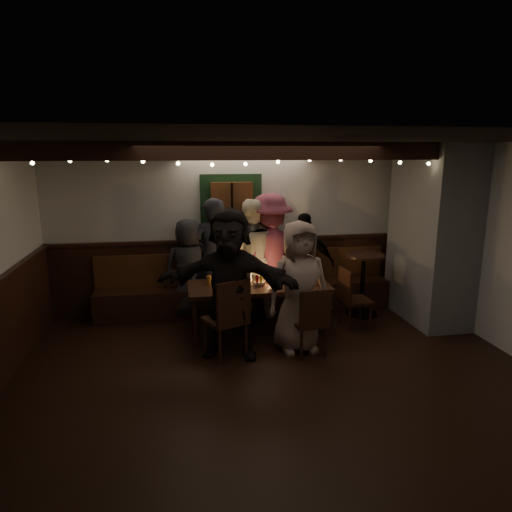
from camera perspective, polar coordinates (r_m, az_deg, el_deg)
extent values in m
cube|color=black|center=(5.29, 2.72, -15.15)|extent=(6.00, 5.00, 0.01)
cube|color=black|center=(4.67, 3.07, 14.40)|extent=(6.00, 5.00, 0.01)
cube|color=silver|center=(7.23, -1.58, 3.50)|extent=(6.00, 0.01, 2.60)
cube|color=black|center=(7.36, -1.50, -2.31)|extent=(6.00, 0.05, 1.10)
cube|color=slate|center=(7.19, 21.11, 2.59)|extent=(0.70, 1.40, 2.60)
cube|color=black|center=(7.22, -1.19, -5.31)|extent=(4.60, 0.45, 0.45)
cube|color=#4C2711|center=(7.26, -1.43, -1.30)|extent=(4.60, 0.06, 0.50)
cube|color=#143218|center=(7.09, -3.12, 6.16)|extent=(0.95, 0.04, 1.00)
cube|color=#4C2711|center=(7.03, -3.06, 6.10)|extent=(0.64, 0.12, 0.76)
cube|color=black|center=(5.65, 0.69, 12.99)|extent=(6.00, 0.16, 0.22)
sphere|color=#FFE599|center=(5.74, -26.17, 10.40)|extent=(0.04, 0.04, 0.04)
sphere|color=#FFE599|center=(5.64, -22.23, 10.98)|extent=(0.04, 0.04, 0.04)
sphere|color=#FFE599|center=(5.58, -18.14, 11.34)|extent=(0.04, 0.04, 0.04)
sphere|color=#FFE599|center=(5.54, -13.95, 11.41)|extent=(0.04, 0.04, 0.04)
sphere|color=#FFE599|center=(5.53, -9.71, 11.33)|extent=(0.04, 0.04, 0.04)
sphere|color=#FFE599|center=(5.55, -5.49, 11.29)|extent=(0.04, 0.04, 0.04)
sphere|color=#FFE599|center=(5.59, -1.33, 11.42)|extent=(0.04, 0.04, 0.04)
sphere|color=#FFE599|center=(5.67, 2.75, 11.67)|extent=(0.04, 0.04, 0.04)
sphere|color=#FFE599|center=(5.77, 6.72, 11.85)|extent=(0.04, 0.04, 0.04)
sphere|color=#FFE599|center=(5.90, 10.52, 11.80)|extent=(0.04, 0.04, 0.04)
sphere|color=#FFE599|center=(6.05, 14.14, 11.50)|extent=(0.04, 0.04, 0.04)
sphere|color=#FFE599|center=(6.22, 17.55, 11.08)|extent=(0.04, 0.04, 0.04)
sphere|color=#FFE599|center=(6.42, 20.77, 10.75)|extent=(0.04, 0.04, 0.04)
sphere|color=#FFE599|center=(6.63, 23.80, 10.59)|extent=(0.04, 0.04, 0.04)
cube|color=black|center=(6.31, 0.32, -3.82)|extent=(1.94, 0.83, 0.06)
cylinder|color=black|center=(6.01, -7.58, -8.30)|extent=(0.06, 0.06, 0.64)
cylinder|color=black|center=(6.65, -7.87, -6.19)|extent=(0.06, 0.06, 0.64)
cylinder|color=black|center=(6.33, 8.94, -7.24)|extent=(0.06, 0.06, 0.64)
cylinder|color=black|center=(6.94, 7.11, -5.35)|extent=(0.06, 0.06, 0.64)
cylinder|color=#BF7226|center=(6.31, -5.90, -3.04)|extent=(0.06, 0.06, 0.13)
cylinder|color=#BF7226|center=(6.11, -2.57, -3.51)|extent=(0.06, 0.06, 0.13)
cylinder|color=silver|center=(6.44, -0.79, -2.63)|extent=(0.06, 0.06, 0.13)
cylinder|color=#BF7226|center=(6.27, 2.33, -3.06)|extent=(0.06, 0.06, 0.13)
cylinder|color=silver|center=(6.51, 3.99, -2.50)|extent=(0.06, 0.06, 0.13)
cylinder|color=#BF7226|center=(6.31, 7.36, -3.08)|extent=(0.06, 0.06, 0.13)
cylinder|color=white|center=(5.97, -3.97, -4.49)|extent=(0.24, 0.24, 0.01)
cube|color=#B2B2B7|center=(6.26, 0.40, -3.49)|extent=(0.15, 0.09, 0.05)
cylinder|color=#990C0C|center=(6.24, 0.15, -3.06)|extent=(0.03, 0.03, 0.15)
cylinder|color=gold|center=(6.25, 0.65, -3.03)|extent=(0.03, 0.03, 0.15)
cylinder|color=silver|center=(6.38, 2.19, -3.04)|extent=(0.05, 0.05, 0.07)
sphere|color=#FFB24C|center=(6.37, 2.19, -2.56)|extent=(0.03, 0.03, 0.03)
cube|color=black|center=(5.66, -3.89, -7.98)|extent=(0.60, 0.60, 0.04)
cube|color=black|center=(5.40, -2.80, -5.84)|extent=(0.43, 0.23, 0.52)
cylinder|color=black|center=(5.99, -3.24, -9.29)|extent=(0.04, 0.04, 0.44)
cylinder|color=black|center=(5.70, -1.26, -10.45)|extent=(0.04, 0.04, 0.44)
cylinder|color=black|center=(5.82, -6.38, -10.03)|extent=(0.04, 0.04, 0.44)
cylinder|color=black|center=(5.52, -4.51, -11.29)|extent=(0.04, 0.04, 0.44)
cube|color=black|center=(5.77, 6.62, -8.28)|extent=(0.44, 0.44, 0.04)
cube|color=black|center=(5.53, 7.43, -6.54)|extent=(0.40, 0.08, 0.45)
cylinder|color=black|center=(6.04, 7.37, -9.45)|extent=(0.03, 0.03, 0.39)
cylinder|color=black|center=(5.78, 8.69, -10.59)|extent=(0.03, 0.03, 0.39)
cylinder|color=black|center=(5.93, 4.50, -9.85)|extent=(0.03, 0.03, 0.39)
cylinder|color=black|center=(5.65, 5.71, -11.04)|extent=(0.03, 0.03, 0.39)
cube|color=black|center=(6.71, 12.36, -5.44)|extent=(0.42, 0.42, 0.04)
cube|color=black|center=(6.57, 11.06, -3.56)|extent=(0.06, 0.40, 0.45)
cylinder|color=black|center=(6.72, 14.10, -7.43)|extent=(0.03, 0.03, 0.38)
cylinder|color=black|center=(6.58, 11.62, -7.73)|extent=(0.03, 0.03, 0.38)
cylinder|color=black|center=(6.98, 12.90, -6.57)|extent=(0.03, 0.03, 0.38)
cylinder|color=black|center=(6.85, 10.49, -6.83)|extent=(0.03, 0.03, 0.38)
cylinder|color=black|center=(7.37, 12.98, -6.98)|extent=(0.49, 0.49, 0.03)
cylinder|color=black|center=(7.23, 13.16, -3.56)|extent=(0.07, 0.07, 0.95)
cylinder|color=black|center=(7.12, 13.36, 0.10)|extent=(0.61, 0.61, 0.04)
imported|color=#25252A|center=(6.95, -8.41, -1.57)|extent=(0.79, 0.57, 1.52)
imported|color=black|center=(6.89, -5.37, -0.29)|extent=(0.70, 0.49, 1.83)
imported|color=beige|center=(6.94, -0.71, -0.26)|extent=(1.03, 0.90, 1.80)
imported|color=brown|center=(7.00, 1.72, 0.15)|extent=(1.38, 1.08, 1.87)
imported|color=black|center=(7.11, 6.07, -0.95)|extent=(0.99, 0.65, 1.57)
imported|color=black|center=(5.53, -3.28, -3.47)|extent=(1.80, 1.12, 1.85)
imported|color=#A28274|center=(5.73, 5.35, -3.86)|extent=(0.87, 0.62, 1.67)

